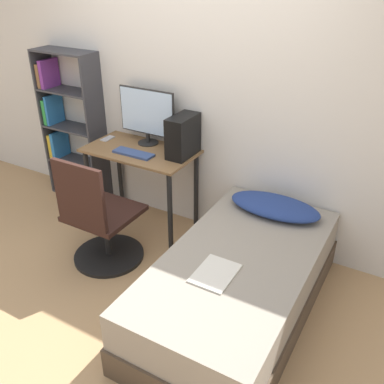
{
  "coord_description": "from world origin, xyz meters",
  "views": [
    {
      "loc": [
        1.75,
        -1.72,
        2.27
      ],
      "look_at": [
        0.37,
        0.69,
        0.75
      ],
      "focal_mm": 40.0,
      "sensor_mm": 36.0,
      "label": 1
    }
  ],
  "objects_px": {
    "keyboard": "(133,153)",
    "pc_tower": "(183,136)",
    "bookshelf": "(66,130)",
    "office_chair": "(100,225)",
    "bed": "(238,285)",
    "monitor": "(147,114)"
  },
  "relations": [
    {
      "from": "monitor",
      "to": "office_chair",
      "type": "bearing_deg",
      "value": -84.37
    },
    {
      "from": "monitor",
      "to": "keyboard",
      "type": "xyz_separation_m",
      "value": [
        0.04,
        -0.28,
        -0.27
      ]
    },
    {
      "from": "office_chair",
      "to": "pc_tower",
      "type": "xyz_separation_m",
      "value": [
        0.34,
        0.76,
        0.58
      ]
    },
    {
      "from": "pc_tower",
      "to": "bed",
      "type": "bearing_deg",
      "value": -39.69
    },
    {
      "from": "monitor",
      "to": "pc_tower",
      "type": "relative_size",
      "value": 1.61
    },
    {
      "from": "keyboard",
      "to": "pc_tower",
      "type": "distance_m",
      "value": 0.46
    },
    {
      "from": "bookshelf",
      "to": "office_chair",
      "type": "xyz_separation_m",
      "value": [
        1.09,
        -0.81,
        -0.35
      ]
    },
    {
      "from": "bookshelf",
      "to": "bed",
      "type": "bearing_deg",
      "value": -18.75
    },
    {
      "from": "keyboard",
      "to": "office_chair",
      "type": "bearing_deg",
      "value": -85.48
    },
    {
      "from": "bed",
      "to": "pc_tower",
      "type": "height_order",
      "value": "pc_tower"
    },
    {
      "from": "office_chair",
      "to": "pc_tower",
      "type": "height_order",
      "value": "pc_tower"
    },
    {
      "from": "office_chair",
      "to": "bookshelf",
      "type": "bearing_deg",
      "value": 143.45
    },
    {
      "from": "office_chair",
      "to": "pc_tower",
      "type": "relative_size",
      "value": 2.77
    },
    {
      "from": "office_chair",
      "to": "pc_tower",
      "type": "bearing_deg",
      "value": 65.76
    },
    {
      "from": "bookshelf",
      "to": "pc_tower",
      "type": "distance_m",
      "value": 1.45
    },
    {
      "from": "bookshelf",
      "to": "keyboard",
      "type": "relative_size",
      "value": 4.05
    },
    {
      "from": "bookshelf",
      "to": "keyboard",
      "type": "bearing_deg",
      "value": -13.6
    },
    {
      "from": "bookshelf",
      "to": "monitor",
      "type": "relative_size",
      "value": 2.67
    },
    {
      "from": "bookshelf",
      "to": "pc_tower",
      "type": "xyz_separation_m",
      "value": [
        1.43,
        -0.05,
        0.23
      ]
    },
    {
      "from": "bed",
      "to": "keyboard",
      "type": "height_order",
      "value": "keyboard"
    },
    {
      "from": "bookshelf",
      "to": "bed",
      "type": "height_order",
      "value": "bookshelf"
    },
    {
      "from": "office_chair",
      "to": "keyboard",
      "type": "height_order",
      "value": "office_chair"
    }
  ]
}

